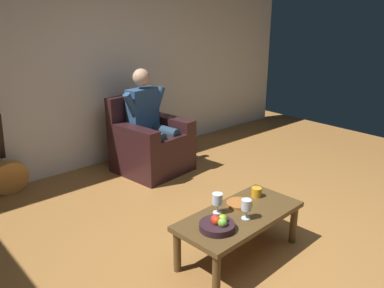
# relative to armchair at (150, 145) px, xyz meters

# --- Properties ---
(ground_plane) EXTENTS (7.66, 7.66, 0.00)m
(ground_plane) POSITION_rel_armchair_xyz_m (0.36, 2.19, -0.33)
(ground_plane) COLOR #9C6834
(wall_back) EXTENTS (6.78, 0.06, 2.76)m
(wall_back) POSITION_rel_armchair_xyz_m (0.36, -0.65, 1.05)
(wall_back) COLOR silver
(wall_back) RESTS_ON ground
(armchair) EXTENTS (0.85, 0.85, 0.92)m
(armchair) POSITION_rel_armchair_xyz_m (0.00, 0.00, 0.00)
(armchair) COLOR black
(armchair) RESTS_ON ground
(person_seated) EXTENTS (0.65, 0.65, 1.24)m
(person_seated) POSITION_rel_armchair_xyz_m (-0.00, 0.02, 0.34)
(person_seated) COLOR navy
(person_seated) RESTS_ON ground
(coffee_table) EXTENTS (1.10, 0.55, 0.38)m
(coffee_table) POSITION_rel_armchair_xyz_m (0.54, 1.95, -0.00)
(coffee_table) COLOR #523B1E
(coffee_table) RESTS_ON ground
(guitar) EXTENTS (0.39, 0.24, 1.02)m
(guitar) POSITION_rel_armchair_xyz_m (1.54, -0.45, -0.10)
(guitar) COLOR #B87C3A
(guitar) RESTS_ON ground
(wine_glass_near) EXTENTS (0.08, 0.08, 0.16)m
(wine_glass_near) POSITION_rel_armchair_xyz_m (0.56, 2.03, 0.16)
(wine_glass_near) COLOR silver
(wine_glass_near) RESTS_ON coffee_table
(wine_glass_far) EXTENTS (0.08, 0.08, 0.17)m
(wine_glass_far) POSITION_rel_armchair_xyz_m (0.66, 1.82, 0.17)
(wine_glass_far) COLOR silver
(wine_glass_far) RESTS_ON coffee_table
(fruit_bowl) EXTENTS (0.26, 0.26, 0.11)m
(fruit_bowl) POSITION_rel_armchair_xyz_m (0.83, 2.00, 0.09)
(fruit_bowl) COLOR #2E1B22
(fruit_bowl) RESTS_ON coffee_table
(decorative_dish) EXTENTS (0.20, 0.20, 0.02)m
(decorative_dish) POSITION_rel_armchair_xyz_m (0.44, 1.84, 0.07)
(decorative_dish) COLOR #AC642D
(decorative_dish) RESTS_ON coffee_table
(candle_jar) EXTENTS (0.09, 0.09, 0.08)m
(candle_jar) POSITION_rel_armchair_xyz_m (0.21, 1.84, 0.09)
(candle_jar) COLOR orange
(candle_jar) RESTS_ON coffee_table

